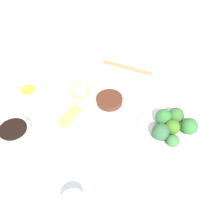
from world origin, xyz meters
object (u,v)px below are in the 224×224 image
Objects in this scene: main_plate at (90,112)px; sauce_ramekin_hot_mustard at (29,93)px; broccoli_plate at (171,134)px; teacup at (74,204)px; chopsticks_pair at (127,68)px; soy_sauce_bowl at (15,133)px.

sauce_ramekin_hot_mustard is (-0.22, -0.11, 0.00)m from main_plate.
teacup is at bearing -91.72° from broccoli_plate.
broccoli_plate is 3.56× the size of sauce_ramekin_hot_mustard.
broccoli_plate is 0.52m from sauce_ramekin_hot_mustard.
chopsticks_pair is at bearing 160.01° from broccoli_plate.
sauce_ramekin_hot_mustard is 0.47m from teacup.
soy_sauce_bowl is at bearing -108.30° from main_plate.
chopsticks_pair is (-0.01, 0.50, -0.02)m from soy_sauce_bowl.
soy_sauce_bowl is 0.52× the size of chopsticks_pair.
broccoli_plate is at bearing 88.28° from teacup.
sauce_ramekin_hot_mustard is at bearing -108.94° from chopsticks_pair.
sauce_ramekin_hot_mustard is 0.39m from chopsticks_pair.
teacup is at bearing -56.92° from chopsticks_pair.
sauce_ramekin_hot_mustard is (-0.46, -0.25, 0.01)m from broccoli_plate.
main_plate is 4.45× the size of sauce_ramekin_hot_mustard.
sauce_ramekin_hot_mustard reaches higher than broccoli_plate.
soy_sauce_bowl is 0.19m from sauce_ramekin_hot_mustard.
teacup is at bearing -45.77° from main_plate.
broccoli_plate is (0.24, 0.14, -0.00)m from main_plate.
teacup reaches higher than broccoli_plate.
sauce_ramekin_hot_mustard is 0.32× the size of chopsticks_pair.
main_plate is 0.28m from broccoli_plate.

